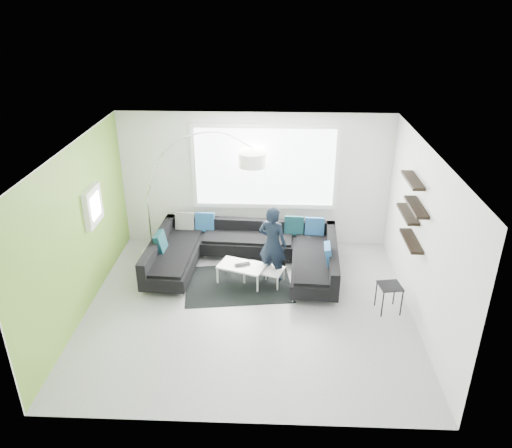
{
  "coord_description": "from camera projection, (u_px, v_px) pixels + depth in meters",
  "views": [
    {
      "loc": [
        0.42,
        -7.09,
        4.98
      ],
      "look_at": [
        0.09,
        0.9,
        1.17
      ],
      "focal_mm": 35.0,
      "sensor_mm": 36.0,
      "label": 1
    }
  ],
  "objects": [
    {
      "name": "coffee_table",
      "position": [
        253.0,
        274.0,
        9.23
      ],
      "size": [
        1.23,
        0.95,
        0.35
      ],
      "primitive_type": "cube",
      "rotation": [
        0.0,
        0.0,
        -0.34
      ],
      "color": "silver",
      "rests_on": "ground"
    },
    {
      "name": "arc_lamp",
      "position": [
        147.0,
        196.0,
        9.75
      ],
      "size": [
        2.37,
        0.68,
        2.55
      ],
      "primitive_type": null,
      "rotation": [
        0.0,
        0.0,
        0.03
      ],
      "color": "silver",
      "rests_on": "ground"
    },
    {
      "name": "side_table",
      "position": [
        389.0,
        298.0,
        8.38
      ],
      "size": [
        0.42,
        0.42,
        0.5
      ],
      "primitive_type": "cube",
      "rotation": [
        0.0,
        0.0,
        0.16
      ],
      "color": "black",
      "rests_on": "ground"
    },
    {
      "name": "sectional_sofa",
      "position": [
        244.0,
        256.0,
        9.52
      ],
      "size": [
        3.62,
        2.36,
        0.76
      ],
      "rotation": [
        0.0,
        0.0,
        -0.06
      ],
      "color": "black",
      "rests_on": "ground"
    },
    {
      "name": "ground",
      "position": [
        249.0,
        308.0,
        8.55
      ],
      "size": [
        5.5,
        5.5,
        0.0
      ],
      "primitive_type": "plane",
      "color": "gray",
      "rests_on": "ground"
    },
    {
      "name": "person",
      "position": [
        273.0,
        244.0,
        9.09
      ],
      "size": [
        0.78,
        0.73,
        1.48
      ],
      "primitive_type": "imported",
      "rotation": [
        0.0,
        0.0,
        2.76
      ],
      "color": "black",
      "rests_on": "ground"
    },
    {
      "name": "rug",
      "position": [
        238.0,
        284.0,
        9.23
      ],
      "size": [
        2.1,
        1.65,
        0.01
      ],
      "primitive_type": "cube",
      "rotation": [
        0.0,
        0.0,
        0.13
      ],
      "color": "black",
      "rests_on": "ground"
    },
    {
      "name": "laptop",
      "position": [
        243.0,
        266.0,
        9.12
      ],
      "size": [
        0.41,
        0.37,
        0.02
      ],
      "primitive_type": "imported",
      "rotation": [
        0.0,
        0.0,
        0.35
      ],
      "color": "black",
      "rests_on": "coffee_table"
    },
    {
      "name": "room_shell",
      "position": [
        251.0,
        206.0,
        7.96
      ],
      "size": [
        5.54,
        5.04,
        2.82
      ],
      "color": "white",
      "rests_on": "ground"
    }
  ]
}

